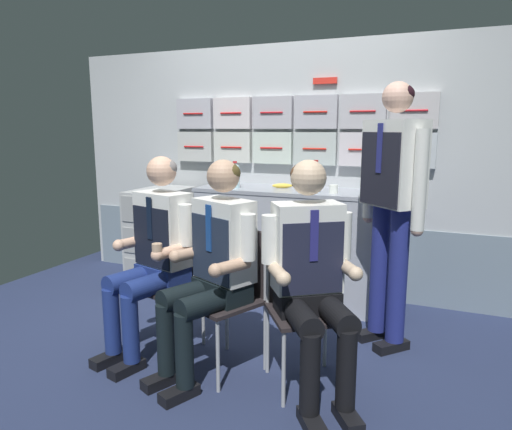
% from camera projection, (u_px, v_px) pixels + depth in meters
% --- Properties ---
extents(ground, '(4.80, 4.80, 0.04)m').
position_uv_depth(ground, '(211.00, 350.00, 3.11)').
color(ground, '#242D4C').
extents(galley_bulkhead, '(4.20, 0.14, 2.15)m').
position_uv_depth(galley_bulkhead, '(284.00, 169.00, 4.15)').
color(galley_bulkhead, '#B6BABF').
rests_on(galley_bulkhead, ground).
extents(galley_counter, '(1.71, 0.53, 0.94)m').
position_uv_depth(galley_counter, '(298.00, 245.00, 3.91)').
color(galley_counter, '#A1A6B3').
rests_on(galley_counter, ground).
extents(service_trolley, '(0.40, 0.65, 0.89)m').
position_uv_depth(service_trolley, '(162.00, 234.00, 4.29)').
color(service_trolley, black).
rests_on(service_trolley, ground).
extents(folding_chair_left, '(0.49, 0.49, 0.84)m').
position_uv_depth(folding_chair_left, '(174.00, 268.00, 3.11)').
color(folding_chair_left, '#A8AAAF').
rests_on(folding_chair_left, ground).
extents(crew_member_left, '(0.52, 0.67, 1.26)m').
position_uv_depth(crew_member_left, '(154.00, 247.00, 2.95)').
color(crew_member_left, black).
rests_on(crew_member_left, ground).
extents(folding_chair_right, '(0.53, 0.53, 0.84)m').
position_uv_depth(folding_chair_right, '(235.00, 283.00, 2.81)').
color(folding_chair_right, '#A8AAAF').
rests_on(folding_chair_right, ground).
extents(crew_member_right, '(0.56, 0.68, 1.26)m').
position_uv_depth(crew_member_right, '(213.00, 260.00, 2.67)').
color(crew_member_right, black).
rests_on(crew_member_right, ground).
extents(folding_chair_by_counter, '(0.56, 0.56, 0.84)m').
position_uv_depth(folding_chair_by_counter, '(302.00, 292.00, 2.66)').
color(folding_chair_by_counter, '#A8AAAF').
rests_on(folding_chair_by_counter, ground).
extents(crew_member_by_counter, '(0.62, 0.69, 1.27)m').
position_uv_depth(crew_member_by_counter, '(312.00, 269.00, 2.47)').
color(crew_member_by_counter, black).
rests_on(crew_member_by_counter, ground).
extents(crew_member_standing, '(0.43, 0.42, 1.72)m').
position_uv_depth(crew_member_standing, '(392.00, 192.00, 2.98)').
color(crew_member_standing, black).
rests_on(crew_member_standing, ground).
extents(water_bottle_tall, '(0.06, 0.06, 0.29)m').
position_uv_depth(water_bottle_tall, '(366.00, 175.00, 3.63)').
color(water_bottle_tall, silver).
rests_on(water_bottle_tall, galley_counter).
extents(sparkling_bottle_green, '(0.08, 0.08, 0.22)m').
position_uv_depth(sparkling_bottle_green, '(235.00, 175.00, 3.91)').
color(sparkling_bottle_green, silver).
rests_on(sparkling_bottle_green, galley_counter).
extents(water_bottle_blue_cap, '(0.07, 0.07, 0.25)m').
position_uv_depth(water_bottle_blue_cap, '(316.00, 177.00, 3.64)').
color(water_bottle_blue_cap, silver).
rests_on(water_bottle_blue_cap, galley_counter).
extents(paper_cup_tan, '(0.06, 0.06, 0.07)m').
position_uv_depth(paper_cup_tan, '(390.00, 191.00, 3.45)').
color(paper_cup_tan, white).
rests_on(paper_cup_tan, galley_counter).
extents(espresso_cup_small, '(0.07, 0.07, 0.07)m').
position_uv_depth(espresso_cup_small, '(333.00, 189.00, 3.59)').
color(espresso_cup_small, white).
rests_on(espresso_cup_small, galley_counter).
extents(paper_cup_blue, '(0.07, 0.07, 0.08)m').
position_uv_depth(paper_cup_blue, '(372.00, 189.00, 3.56)').
color(paper_cup_blue, white).
rests_on(paper_cup_blue, galley_counter).
extents(snack_banana, '(0.17, 0.10, 0.04)m').
position_uv_depth(snack_banana, '(282.00, 186.00, 3.91)').
color(snack_banana, yellow).
rests_on(snack_banana, galley_counter).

